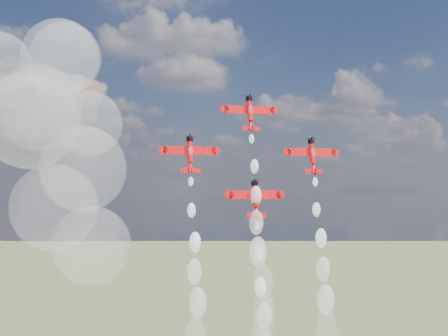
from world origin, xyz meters
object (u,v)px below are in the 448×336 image
at_px(plane_right, 312,155).
at_px(plane_left, 190,154).
at_px(plane_lead, 250,113).
at_px(plane_slot, 255,198).

bearing_deg(plane_right, plane_left, 180.00).
height_order(plane_lead, plane_right, plane_lead).
xyz_separation_m(plane_left, plane_right, (25.91, 0.00, 0.00)).
xyz_separation_m(plane_lead, plane_left, (-12.95, -2.02, -8.84)).
relative_size(plane_lead, plane_left, 1.00).
bearing_deg(plane_left, plane_lead, 8.86).
xyz_separation_m(plane_lead, plane_right, (12.95, -2.02, -8.84)).
xyz_separation_m(plane_right, plane_slot, (-12.95, -2.02, -8.84)).
distance_m(plane_lead, plane_right, 15.81).
relative_size(plane_left, plane_slot, 1.00).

